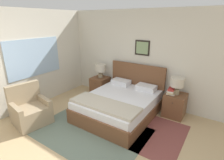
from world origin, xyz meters
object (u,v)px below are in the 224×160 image
nightstand_by_door (175,105)px  table_lamp_by_door (177,83)px  bed (120,104)px  table_lamp_near_window (100,69)px  nightstand_near_window (100,86)px  armchair (30,111)px

nightstand_by_door → table_lamp_by_door: bearing=148.5°
bed → table_lamp_near_window: bearing=147.7°
bed → nightstand_by_door: bed is taller
bed → nightstand_near_window: (-1.18, 0.73, -0.00)m
table_lamp_near_window → nightstand_by_door: bearing=-0.2°
bed → table_lamp_near_window: 1.49m
bed → nightstand_by_door: (1.18, 0.73, -0.00)m
table_lamp_near_window → table_lamp_by_door: (2.33, 0.00, 0.00)m
bed → nightstand_by_door: 1.39m
bed → armchair: (-1.54, -1.48, 0.01)m
armchair → table_lamp_by_door: size_ratio=2.17×
nightstand_by_door → table_lamp_near_window: bearing=179.8°
table_lamp_by_door → table_lamp_near_window: bearing=180.0°
table_lamp_near_window → table_lamp_by_door: 2.33m
bed → nightstand_near_window: bearing=148.3°
nightstand_near_window → table_lamp_by_door: (2.35, 0.01, 0.58)m
bed → table_lamp_by_door: size_ratio=4.73×
nightstand_near_window → table_lamp_by_door: size_ratio=1.37×
nightstand_near_window → bed: bearing=-31.7°
armchair → table_lamp_near_window: size_ratio=2.17×
bed → table_lamp_by_door: (1.17, 0.73, 0.58)m
bed → nightstand_near_window: size_ratio=3.44×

